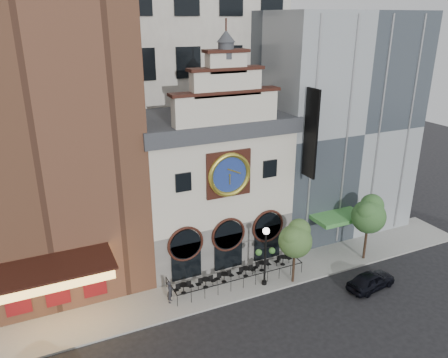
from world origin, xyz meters
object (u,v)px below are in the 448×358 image
Objects in this scene: bistro_0 at (184,288)px; car_right at (371,280)px; pedestrian at (170,292)px; tree_right at (369,214)px; bistro_4 at (262,266)px; bistro_2 at (224,277)px; bistro_3 at (246,271)px; lamppost at (265,250)px; bistro_5 at (283,260)px; tree_left at (296,238)px; bistro_1 at (206,282)px.

bistro_0 is 14.32m from car_right.
pedestrian is 17.45m from tree_right.
bistro_4 is 8.16m from pedestrian.
bistro_2 is 1.91m from bistro_3.
lamppost is at bearing -113.95° from bistro_4.
bistro_2 is at bearing 160.99° from lamppost.
tree_right reaches higher than bistro_5.
pedestrian is at bearing 64.47° from car_right.
bistro_5 is at bearing -52.59° from pedestrian.
bistro_0 is 0.31× the size of tree_left.
bistro_0 is at bearing -177.79° from bistro_4.
bistro_2 is 0.32× the size of lamppost.
lamppost reaches higher than pedestrian.
bistro_0 is at bearing 177.16° from lamppost.
pedestrian is at bearing -169.33° from bistro_1.
bistro_2 is at bearing -177.26° from bistro_5.
car_right reaches higher than bistro_3.
tree_left is at bearing 49.93° from car_right.
lamppost is 0.95× the size of tree_left.
tree_left is (6.57, -2.06, 3.29)m from bistro_1.
lamppost is at bearing 165.87° from tree_left.
bistro_2 is 1.00× the size of bistro_3.
bistro_2 and bistro_5 have the same top height.
bistro_4 is (1.58, 0.20, 0.00)m from bistro_3.
bistro_1 is at bearing 173.48° from tree_right.
bistro_0 is at bearing -179.31° from bistro_3.
tree_left reaches higher than bistro_1.
bistro_2 is 1.00× the size of bistro_5.
car_right is at bearing -24.17° from bistro_1.
bistro_3 is at bearing -175.77° from bistro_5.
lamppost reaches higher than bistro_3.
pedestrian is 0.30× the size of tree_right.
tree_right is (12.48, -1.69, 3.69)m from bistro_2.
bistro_5 is at bearing 30.72° from car_right.
bistro_0 and bistro_1 have the same top height.
lamppost is 2.46m from tree_left.
bistro_1 is at bearing 57.86° from car_right.
tree_right is at bearing -11.84° from bistro_4.
bistro_4 is 0.28× the size of tree_right.
bistro_5 is (7.13, 0.34, 0.00)m from bistro_1.
bistro_3 is 6.57m from pedestrian.
car_right is 0.81× the size of tree_left.
car_right is (6.48, -5.46, 0.09)m from bistro_4.
bistro_1 is 7.63m from tree_left.
bistro_1 is 12.67m from car_right.
bistro_1 is 7.14m from bistro_5.
bistro_2 is at bearing -49.72° from pedestrian.
lamppost is at bearing -64.84° from pedestrian.
lamppost is (-0.78, -1.76, 2.55)m from bistro_4.
bistro_1 and bistro_2 have the same top height.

